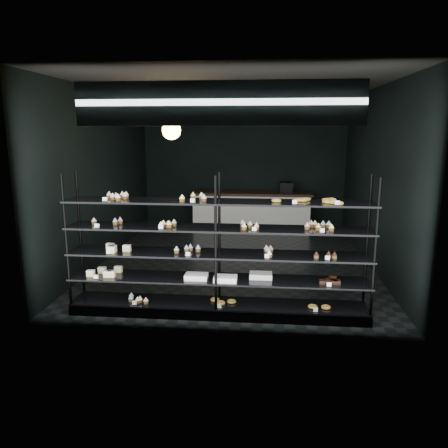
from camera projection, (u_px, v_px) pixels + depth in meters
The scene contains 5 objects.
room at pixel (235, 178), 8.00m from camera, with size 5.01×6.01×3.20m.
display_shelf at pixel (216, 270), 5.83m from camera, with size 4.00×0.50×1.91m.
signage at pixel (218, 103), 4.90m from camera, with size 3.30×0.05×0.50m.
pendant_lamp at pixel (171, 130), 6.74m from camera, with size 0.29×0.29×0.87m.
service_counter at pixel (252, 212), 10.64m from camera, with size 2.90×0.65×1.23m.
Camera 1 is at (0.56, -7.98, 2.46)m, focal length 35.00 mm.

